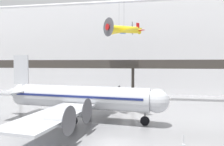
% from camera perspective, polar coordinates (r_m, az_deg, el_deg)
% --- Properties ---
extents(ground_plane, '(260.00, 260.00, 0.00)m').
position_cam_1_polar(ground_plane, '(24.77, -0.70, -18.23)').
color(ground_plane, gray).
extents(hangar_back_wall, '(140.00, 3.00, 26.43)m').
position_cam_1_polar(hangar_back_wall, '(63.47, 6.27, 6.66)').
color(hangar_back_wall, white).
rests_on(hangar_back_wall, ground).
extents(mezzanine_walkway, '(110.00, 3.20, 9.50)m').
position_cam_1_polar(mezzanine_walkway, '(52.24, 5.40, 1.62)').
color(mezzanine_walkway, '#38332D').
rests_on(mezzanine_walkway, ground).
extents(ceiling_truss_beam, '(120.00, 0.60, 0.60)m').
position_cam_1_polar(ceiling_truss_beam, '(51.06, 5.18, 18.21)').
color(ceiling_truss_beam, silver).
extents(airliner_silver_main, '(27.52, 31.44, 10.09)m').
position_cam_1_polar(airliner_silver_main, '(34.04, -8.72, -6.32)').
color(airliner_silver_main, '#B7BABF').
rests_on(airliner_silver_main, ground).
extents(suspended_plane_yellow_lowwing, '(7.19, 7.21, 9.01)m').
position_cam_1_polar(suspended_plane_yellow_lowwing, '(37.61, 3.14, 11.27)').
color(suspended_plane_yellow_lowwing, yellow).
extents(suspended_plane_blue_trainer, '(6.59, 8.07, 7.17)m').
position_cam_1_polar(suspended_plane_blue_trainer, '(49.56, 1.85, 11.23)').
color(suspended_plane_blue_trainer, '#1E4CAD').
extents(stanchion_barrier, '(0.36, 0.36, 1.08)m').
position_cam_1_polar(stanchion_barrier, '(25.95, 18.23, -16.61)').
color(stanchion_barrier, '#B2B5BA').
rests_on(stanchion_barrier, ground).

